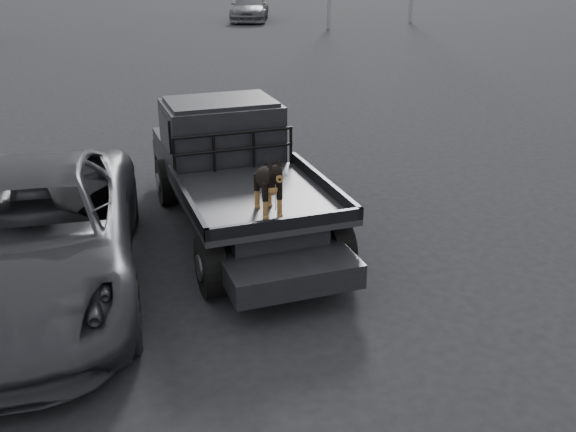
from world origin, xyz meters
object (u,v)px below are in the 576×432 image
object	(u,v)px
parked_suv	(29,236)
distant_car_b	(250,8)
flatbed_ute	(239,203)
dog	(268,184)

from	to	relation	value
parked_suv	distant_car_b	world-z (taller)	parked_suv
parked_suv	distant_car_b	xyz separation A→B (m)	(11.25, 29.18, -0.04)
flatbed_ute	dog	bearing A→B (deg)	-91.50
flatbed_ute	distant_car_b	size ratio (longest dim) A/B	1.10
dog	parked_suv	xyz separation A→B (m)	(-2.81, 0.61, -0.53)
flatbed_ute	distant_car_b	world-z (taller)	distant_car_b
flatbed_ute	parked_suv	distance (m)	3.02
dog	distant_car_b	xyz separation A→B (m)	(8.44, 29.79, -0.58)
flatbed_ute	distant_car_b	distance (m)	29.47
dog	parked_suv	size ratio (longest dim) A/B	0.14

